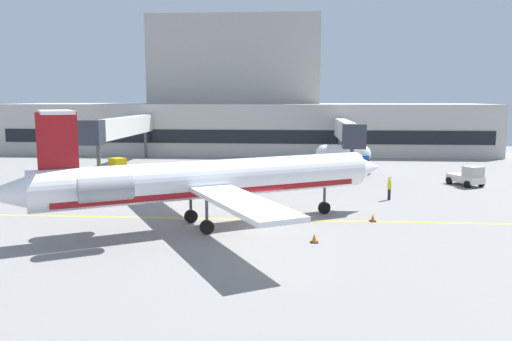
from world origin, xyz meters
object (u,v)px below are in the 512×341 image
(fuel_tank, at_px, (343,154))
(baggage_tug, at_px, (468,177))
(pushback_tractor, at_px, (360,165))
(marshaller, at_px, (389,188))
(regional_jet, at_px, (208,180))
(belt_loader, at_px, (112,168))

(fuel_tank, bearing_deg, baggage_tug, -52.90)
(pushback_tractor, bearing_deg, baggage_tug, -38.53)
(pushback_tractor, xyz_separation_m, fuel_tank, (-1.26, 6.72, 0.50))
(fuel_tank, bearing_deg, marshaller, -85.20)
(baggage_tug, distance_m, fuel_tank, 18.03)
(marshaller, bearing_deg, baggage_tug, 40.35)
(regional_jet, xyz_separation_m, marshaller, (13.90, 10.19, -2.21))
(regional_jet, bearing_deg, pushback_tractor, 62.45)
(marshaller, bearing_deg, regional_jet, -143.75)
(pushback_tractor, bearing_deg, belt_loader, -171.66)
(regional_jet, xyz_separation_m, fuel_tank, (12.05, 32.22, -1.75))
(baggage_tug, bearing_deg, regional_jet, -142.08)
(belt_loader, bearing_deg, fuel_tank, 22.17)
(regional_jet, distance_m, pushback_tractor, 28.85)
(regional_jet, height_order, belt_loader, regional_jet)
(baggage_tug, height_order, marshaller, baggage_tug)
(regional_jet, xyz_separation_m, pushback_tractor, (13.30, 25.50, -2.25))
(fuel_tank, relative_size, marshaller, 3.50)
(regional_jet, bearing_deg, baggage_tug, 37.92)
(regional_jet, bearing_deg, belt_loader, 123.91)
(baggage_tug, relative_size, pushback_tractor, 1.01)
(pushback_tractor, relative_size, belt_loader, 1.01)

